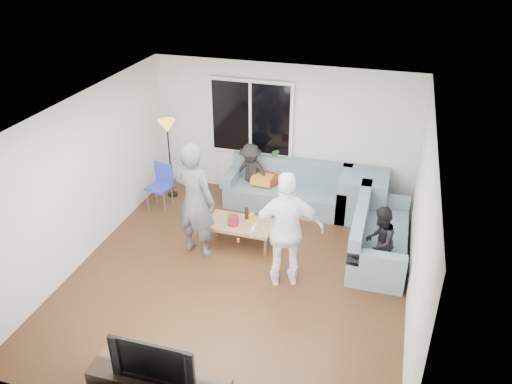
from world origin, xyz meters
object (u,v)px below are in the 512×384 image
(player_right, at_px, (287,231))
(spectator_back, at_px, (251,173))
(coffee_table, at_px, (240,233))
(television, at_px, (156,357))
(spectator_right, at_px, (379,242))
(side_chair, at_px, (159,188))
(sofa_back_section, at_px, (287,186))
(sofa_right_section, at_px, (381,232))
(floor_lamp, at_px, (170,159))
(player_left, at_px, (195,200))

(player_right, height_order, spectator_back, player_right)
(coffee_table, xyz_separation_m, television, (0.12, -3.32, 0.52))
(coffee_table, xyz_separation_m, spectator_right, (2.26, -0.20, 0.37))
(player_right, bearing_deg, side_chair, -48.28)
(sofa_back_section, distance_m, sofa_right_section, 2.11)
(side_chair, relative_size, floor_lamp, 0.55)
(side_chair, relative_size, spectator_back, 0.73)
(player_right, distance_m, television, 2.67)
(side_chair, bearing_deg, player_right, -17.10)
(spectator_right, bearing_deg, player_right, -55.80)
(floor_lamp, bearing_deg, sofa_right_section, -12.91)
(sofa_right_section, height_order, television, television)
(spectator_right, distance_m, television, 3.79)
(player_left, bearing_deg, spectator_back, -87.54)
(sofa_back_section, distance_m, floor_lamp, 2.31)
(television, bearing_deg, floor_lamp, 112.87)
(sofa_back_section, relative_size, player_left, 1.19)
(coffee_table, height_order, player_right, player_right)
(sofa_back_section, distance_m, side_chair, 2.39)
(coffee_table, relative_size, side_chair, 1.28)
(sofa_right_section, bearing_deg, sofa_back_section, 57.90)
(sofa_back_section, relative_size, coffee_table, 2.09)
(sofa_right_section, xyz_separation_m, side_chair, (-4.07, 0.39, 0.01))
(spectator_right, xyz_separation_m, spectator_back, (-2.52, 1.67, 0.01))
(player_right, bearing_deg, floor_lamp, -56.20)
(side_chair, distance_m, player_left, 1.75)
(sofa_right_section, height_order, spectator_right, spectator_right)
(player_left, height_order, player_right, player_left)
(coffee_table, bearing_deg, sofa_right_section, 8.13)
(sofa_back_section, height_order, spectator_right, spectator_right)
(floor_lamp, relative_size, player_left, 0.81)
(player_left, relative_size, television, 2.01)
(floor_lamp, relative_size, spectator_right, 1.36)
(sofa_right_section, height_order, player_left, player_left)
(spectator_back, bearing_deg, floor_lamp, -162.51)
(sofa_right_section, relative_size, television, 2.08)
(floor_lamp, bearing_deg, side_chair, -90.00)
(spectator_back, height_order, television, spectator_back)
(coffee_table, bearing_deg, side_chair, 158.50)
(coffee_table, bearing_deg, television, -87.94)
(spectator_right, bearing_deg, spectator_back, -114.34)
(coffee_table, distance_m, player_left, 1.06)
(television, bearing_deg, spectator_right, 55.66)
(coffee_table, relative_size, floor_lamp, 0.71)
(television, bearing_deg, sofa_right_section, 59.62)
(side_chair, bearing_deg, player_left, -31.75)
(floor_lamp, height_order, spectator_back, floor_lamp)
(coffee_table, height_order, spectator_back, spectator_back)
(spectator_back, bearing_deg, side_chair, -144.44)
(sofa_back_section, relative_size, player_right, 1.26)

